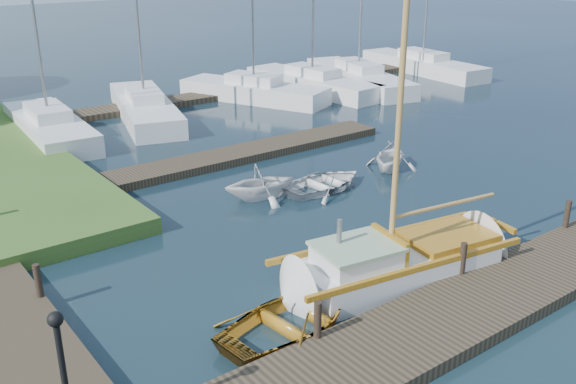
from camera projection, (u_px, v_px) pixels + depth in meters
ground at (288, 231)px, 18.52m from camera, size 160.00×160.00×0.00m
near_dock at (453, 316)px, 13.98m from camera, size 18.00×2.20×0.30m
far_dock at (228, 157)px, 24.43m from camera, size 14.00×1.60×0.30m
pontoon at (260, 88)px, 35.99m from camera, size 30.00×1.60×0.30m
mooring_post_1 at (318, 320)px, 12.86m from camera, size 0.16×0.16×0.80m
mooring_post_2 at (463, 258)px, 15.37m from camera, size 0.16×0.16×0.80m
mooring_post_3 at (567, 214)px, 17.88m from camera, size 0.16×0.16×0.80m
mooring_post_4 at (38, 281)px, 14.35m from camera, size 0.16×0.16×0.80m
lamp_post at (62, 362)px, 9.64m from camera, size 0.24×0.24×2.44m
sailboat at (402, 264)px, 15.84m from camera, size 7.36×3.02×9.83m
dinghy at (292, 315)px, 13.63m from camera, size 3.78×2.89×0.73m
tender_b at (261, 180)px, 20.66m from camera, size 2.82×2.58×1.26m
tender_c at (325, 180)px, 21.53m from camera, size 3.20×2.37×0.64m
tender_d at (391, 153)px, 23.34m from camera, size 3.01×2.90×1.22m
marina_boat_0 at (49, 125)px, 27.10m from camera, size 2.73×8.00×10.03m
marina_boat_1 at (145, 106)px, 30.28m from camera, size 4.56×9.11×9.80m
marina_boat_3 at (254, 90)px, 33.65m from camera, size 5.33×8.20×11.90m
marina_boat_4 at (312, 82)px, 35.70m from camera, size 2.95×9.08×9.61m
marina_boat_5 at (358, 76)px, 37.19m from camera, size 4.61×10.02×10.75m
marina_boat_7 at (422, 63)px, 40.98m from camera, size 2.96×9.63×12.57m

